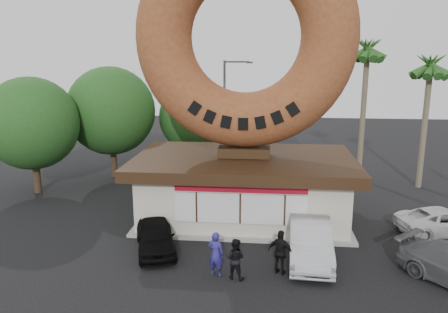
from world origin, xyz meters
The scene contains 15 objects.
ground centered at (0.00, 0.00, 0.00)m, with size 90.00×90.00×0.00m, color black.
donut_shop centered at (0.00, 5.98, 1.77)m, with size 11.20×7.20×3.80m.
giant_donut centered at (0.00, 6.00, 9.18)m, with size 10.77×10.77×2.74m, color brown.
tree_west centered at (-9.50, 13.00, 4.64)m, with size 6.00×6.00×7.65m.
tree_mid centered at (-4.00, 15.00, 4.02)m, with size 5.20×5.20×6.63m.
tree_far centered at (-13.00, 9.00, 4.33)m, with size 5.60×5.60×7.14m.
palm_near centered at (7.50, 14.00, 8.41)m, with size 2.60×2.60×9.75m.
palm_far centered at (11.00, 12.50, 7.48)m, with size 2.60×2.60×8.75m.
street_lamp centered at (-1.86, 16.00, 4.48)m, with size 2.11×0.20×8.00m.
person_left centered at (-0.72, -0.41, 0.89)m, with size 0.65×0.43×1.78m, color navy.
person_center centered at (0.03, -0.58, 0.80)m, with size 0.78×0.61×1.61m, color black.
person_right centered at (1.76, -0.06, 0.90)m, with size 1.05×0.44×1.80m, color black.
car_black centered at (-3.60, 1.53, 0.67)m, with size 1.58×3.93×1.34m, color black.
car_silver centered at (3.03, 1.43, 0.80)m, with size 1.69×4.84×1.59m, color #B5B6BB.
car_white centered at (9.64, 4.72, 0.62)m, with size 2.06×4.48×1.24m, color silver.
Camera 1 is at (1.12, -15.78, 8.31)m, focal length 35.00 mm.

